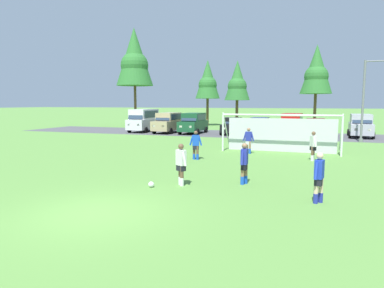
{
  "coord_description": "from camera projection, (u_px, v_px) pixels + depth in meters",
  "views": [
    {
      "loc": [
        5.85,
        -8.24,
        3.19
      ],
      "look_at": [
        -0.07,
        8.61,
        1.06
      ],
      "focal_mm": 32.1,
      "sensor_mm": 36.0,
      "label": 1
    }
  ],
  "objects": [
    {
      "name": "parked_car_slot_right",
      "position": [
        292.0,
        124.0,
        34.29
      ],
      "size": [
        2.36,
        4.71,
        2.16
      ],
      "color": "red",
      "rests_on": "ground"
    },
    {
      "name": "street_lamp",
      "position": [
        366.0,
        100.0,
        27.63
      ],
      "size": [
        2.0,
        0.32,
        6.6
      ],
      "color": "slate",
      "rests_on": "ground"
    },
    {
      "name": "parked_car_slot_far_left",
      "position": [
        144.0,
        120.0,
        38.42
      ],
      "size": [
        2.29,
        4.85,
        2.52
      ],
      "color": "silver",
      "rests_on": "ground"
    },
    {
      "name": "parking_lot_strip",
      "position": [
        251.0,
        134.0,
        35.16
      ],
      "size": [
        52.0,
        8.4,
        0.01
      ],
      "primitive_type": "cube",
      "color": "#4C4C51",
      "rests_on": "ground"
    },
    {
      "name": "parked_car_slot_end",
      "position": [
        361.0,
        125.0,
        32.2
      ],
      "size": [
        2.29,
        4.68,
        2.16
      ],
      "color": "#B2B2BC",
      "rests_on": "ground"
    },
    {
      "name": "player_striker_near",
      "position": [
        196.0,
        145.0,
        19.43
      ],
      "size": [
        0.75,
        0.33,
        1.64
      ],
      "color": "brown",
      "rests_on": "ground"
    },
    {
      "name": "soccer_ball",
      "position": [
        151.0,
        184.0,
        13.06
      ],
      "size": [
        0.22,
        0.22,
        0.22
      ],
      "color": "white",
      "rests_on": "ground"
    },
    {
      "name": "player_winger_left",
      "position": [
        181.0,
        165.0,
        13.3
      ],
      "size": [
        0.64,
        0.51,
        1.64
      ],
      "color": "brown",
      "rests_on": "ground"
    },
    {
      "name": "tree_mid_left",
      "position": [
        208.0,
        81.0,
        48.35
      ],
      "size": [
        3.46,
        3.46,
        9.22
      ],
      "color": "brown",
      "rests_on": "ground"
    },
    {
      "name": "soccer_goal",
      "position": [
        280.0,
        132.0,
        22.37
      ],
      "size": [
        7.44,
        2.01,
        2.57
      ],
      "color": "white",
      "rests_on": "ground"
    },
    {
      "name": "player_winger_right",
      "position": [
        319.0,
        178.0,
        10.94
      ],
      "size": [
        0.33,
        0.71,
        1.64
      ],
      "color": "beige",
      "rests_on": "ground"
    },
    {
      "name": "tree_center_back",
      "position": [
        237.0,
        82.0,
        43.47
      ],
      "size": [
        3.21,
        3.21,
        8.56
      ],
      "color": "brown",
      "rests_on": "ground"
    },
    {
      "name": "player_midfield_center",
      "position": [
        313.0,
        146.0,
        19.05
      ],
      "size": [
        0.39,
        0.72,
        1.64
      ],
      "color": "brown",
      "rests_on": "ground"
    },
    {
      "name": "parked_car_slot_center_left",
      "position": [
        193.0,
        123.0,
        36.17
      ],
      "size": [
        2.17,
        4.62,
        2.16
      ],
      "color": "#194C2D",
      "rests_on": "ground"
    },
    {
      "name": "parked_car_slot_far_right",
      "position": [
        316.0,
        128.0,
        32.7
      ],
      "size": [
        2.21,
        4.29,
        1.72
      ],
      "color": "maroon",
      "rests_on": "ground"
    },
    {
      "name": "parked_car_slot_left",
      "position": [
        168.0,
        122.0,
        37.0
      ],
      "size": [
        2.25,
        4.66,
        2.16
      ],
      "color": "tan",
      "rests_on": "ground"
    },
    {
      "name": "parked_car_slot_center_right",
      "position": [
        259.0,
        126.0,
        35.38
      ],
      "size": [
        2.19,
        4.28,
        1.72
      ],
      "color": "navy",
      "rests_on": "ground"
    },
    {
      "name": "player_defender_far",
      "position": [
        244.0,
        164.0,
        13.51
      ],
      "size": [
        0.24,
        0.73,
        1.64
      ],
      "color": "#936B4C",
      "rests_on": "ground"
    },
    {
      "name": "tree_left_edge",
      "position": [
        134.0,
        59.0,
        47.3
      ],
      "size": [
        5.06,
        5.06,
        13.49
      ],
      "color": "brown",
      "rests_on": "ground"
    },
    {
      "name": "ground_plane",
      "position": [
        223.0,
        149.0,
        24.07
      ],
      "size": [
        400.0,
        400.0,
        0.0
      ],
      "primitive_type": "plane",
      "color": "#598C3D"
    },
    {
      "name": "parked_car_slot_center",
      "position": [
        232.0,
        126.0,
        35.24
      ],
      "size": [
        2.22,
        4.3,
        1.72
      ],
      "color": "black",
      "rests_on": "ground"
    },
    {
      "name": "player_trailing_back",
      "position": [
        248.0,
        141.0,
        21.76
      ],
      "size": [
        0.74,
        0.28,
        1.64
      ],
      "color": "#936B4C",
      "rests_on": "ground"
    },
    {
      "name": "tree_mid_right",
      "position": [
        316.0,
        71.0,
        43.18
      ],
      "size": [
        3.94,
        3.94,
        10.5
      ],
      "color": "brown",
      "rests_on": "ground"
    }
  ]
}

